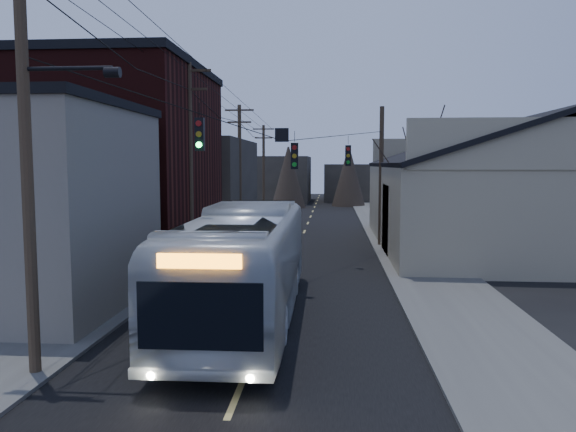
{
  "coord_description": "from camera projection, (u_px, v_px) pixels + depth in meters",
  "views": [
    {
      "loc": [
        2.04,
        -9.48,
        5.05
      ],
      "look_at": [
        0.31,
        12.5,
        3.0
      ],
      "focal_mm": 35.0,
      "sensor_mm": 36.0,
      "label": 1
    }
  ],
  "objects": [
    {
      "name": "road_surface",
      "position": [
        303.0,
        235.0,
        39.81
      ],
      "size": [
        9.0,
        110.0,
        0.02
      ],
      "primitive_type": "cube",
      "color": "black",
      "rests_on": "ground"
    },
    {
      "name": "sidewalk_left",
      "position": [
        213.0,
        234.0,
        40.32
      ],
      "size": [
        4.0,
        110.0,
        0.12
      ],
      "primitive_type": "cube",
      "color": "#474744",
      "rests_on": "ground"
    },
    {
      "name": "sidewalk_right",
      "position": [
        396.0,
        235.0,
        39.3
      ],
      "size": [
        4.0,
        110.0,
        0.12
      ],
      "primitive_type": "cube",
      "color": "#474744",
      "rests_on": "ground"
    },
    {
      "name": "building_clapboard",
      "position": [
        11.0,
        209.0,
        19.35
      ],
      "size": [
        8.0,
        8.0,
        7.0
      ],
      "primitive_type": "cube",
      "color": "#6E685C",
      "rests_on": "ground"
    },
    {
      "name": "building_brick",
      "position": [
        108.0,
        165.0,
        30.21
      ],
      "size": [
        10.0,
        12.0,
        10.0
      ],
      "primitive_type": "cube",
      "color": "black",
      "rests_on": "ground"
    },
    {
      "name": "building_left_far",
      "position": [
        192.0,
        183.0,
        46.19
      ],
      "size": [
        9.0,
        14.0,
        7.0
      ],
      "primitive_type": "cube",
      "color": "#302B26",
      "rests_on": "ground"
    },
    {
      "name": "warehouse",
      "position": [
        515.0,
        203.0,
        33.58
      ],
      "size": [
        16.16,
        20.6,
        7.73
      ],
      "color": "gray",
      "rests_on": "ground"
    },
    {
      "name": "building_far_left",
      "position": [
        272.0,
        179.0,
        74.75
      ],
      "size": [
        10.0,
        12.0,
        6.0
      ],
      "primitive_type": "cube",
      "color": "#302B26",
      "rests_on": "ground"
    },
    {
      "name": "building_far_right",
      "position": [
        368.0,
        182.0,
        78.74
      ],
      "size": [
        12.0,
        14.0,
        5.0
      ],
      "primitive_type": "cube",
      "color": "#302B26",
      "rests_on": "ground"
    },
    {
      "name": "bare_tree",
      "position": [
        418.0,
        192.0,
        29.05
      ],
      "size": [
        0.4,
        0.4,
        7.2
      ],
      "primitive_type": "cone",
      "color": "black",
      "rests_on": "ground"
    },
    {
      "name": "utility_lines",
      "position": [
        247.0,
        165.0,
        33.78
      ],
      "size": [
        11.24,
        45.28,
        10.5
      ],
      "color": "#382B1E",
      "rests_on": "ground"
    },
    {
      "name": "bus",
      "position": [
        245.0,
        264.0,
        18.13
      ],
      "size": [
        3.2,
        13.18,
        3.66
      ],
      "primitive_type": "imported",
      "rotation": [
        0.0,
        0.0,
        3.15
      ],
      "color": "#B0B7BC",
      "rests_on": "ground"
    },
    {
      "name": "parked_car",
      "position": [
        235.0,
        229.0,
        36.77
      ],
      "size": [
        1.92,
        4.75,
        1.53
      ],
      "primitive_type": "imported",
      "rotation": [
        0.0,
        0.0,
        -0.06
      ],
      "color": "#B0B2B8",
      "rests_on": "ground"
    }
  ]
}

